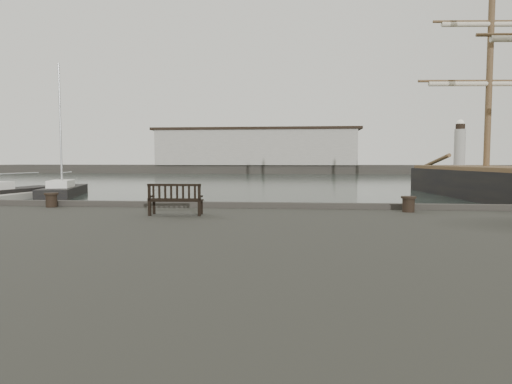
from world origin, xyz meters
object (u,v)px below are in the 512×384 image
bench (176,205)px  yacht_d (64,193)px  bollard_left (51,200)px  bollard_right (408,204)px

bench → yacht_d: (-17.10, 25.20, -1.60)m
bench → yacht_d: yacht_d is taller
bench → bollard_left: bearing=156.7°
bench → yacht_d: 30.49m
bollard_left → yacht_d: bearing=117.9°
bollard_left → bollard_right: size_ratio=1.01×
bench → bollard_right: bearing=9.3°
bench → bollard_left: bench is taller
bollard_left → bollard_right: bollard_left is taller
bollard_right → yacht_d: 33.63m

